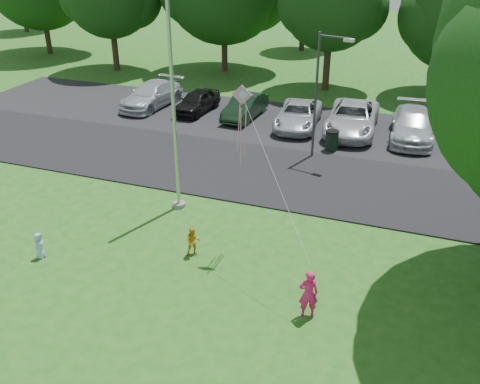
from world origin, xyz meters
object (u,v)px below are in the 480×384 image
(trash_can, at_px, (332,141))
(kite, at_px, (243,112))
(child_yellow, at_px, (193,242))
(flagpole, at_px, (173,102))
(street_lamp, at_px, (321,86))
(woman, at_px, (308,294))
(child_blue, at_px, (39,245))

(trash_can, distance_m, kite, 10.40)
(child_yellow, bearing_deg, flagpole, 93.66)
(trash_can, xyz_separation_m, kite, (-1.12, -9.42, 4.26))
(kite, bearing_deg, street_lamp, 77.85)
(flagpole, xyz_separation_m, woman, (6.19, -4.58, -3.42))
(trash_can, bearing_deg, child_blue, -120.04)
(woman, height_order, kite, kite)
(child_yellow, bearing_deg, woman, -51.86)
(street_lamp, bearing_deg, kite, -80.64)
(child_blue, bearing_deg, child_yellow, -70.69)
(child_yellow, bearing_deg, trash_can, 46.49)
(child_blue, bearing_deg, kite, -66.71)
(trash_can, bearing_deg, kite, -96.76)
(trash_can, distance_m, child_blue, 14.21)
(street_lamp, xyz_separation_m, child_yellow, (-1.98, -9.41, -2.92))
(street_lamp, xyz_separation_m, child_blue, (-6.63, -11.26, -2.98))
(street_lamp, height_order, child_blue, street_lamp)
(child_blue, bearing_deg, street_lamp, -32.91)
(trash_can, height_order, child_blue, trash_can)
(trash_can, bearing_deg, flagpole, -120.23)
(child_yellow, relative_size, kite, 0.27)
(child_yellow, bearing_deg, kite, 7.24)
(flagpole, bearing_deg, woman, -36.46)
(child_yellow, distance_m, child_blue, 5.01)
(trash_can, xyz_separation_m, child_blue, (-7.12, -12.30, -0.07))
(street_lamp, distance_m, trash_can, 3.14)
(flagpole, height_order, child_blue, flagpole)
(street_lamp, distance_m, kite, 8.50)
(trash_can, height_order, child_yellow, trash_can)
(kite, bearing_deg, trash_can, 75.43)
(child_blue, relative_size, kite, 0.23)
(flagpole, xyz_separation_m, trash_can, (4.41, 7.56, -3.64))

